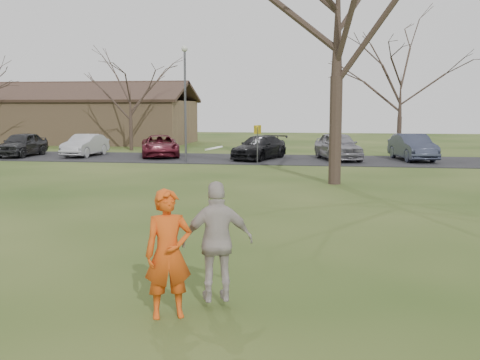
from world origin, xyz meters
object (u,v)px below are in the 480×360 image
Objects in this scene: car_4 at (338,146)px; building at (71,120)px; car_5 at (413,147)px; big_tree at (338,2)px; car_0 at (22,144)px; car_1 at (85,145)px; player_defender at (168,254)px; car_2 at (160,146)px; car_3 at (259,147)px; lamp_post at (185,89)px; catching_play at (218,241)px.

building reaches higher than car_4.
car_5 is 0.32× the size of big_tree.
car_0 is 0.21× the size of building.
car_1 is 14.66m from building.
building reaches higher than player_defender.
car_2 is at bearing -47.09° from building.
player_defender is 0.44× the size of car_0.
car_1 is 10.74m from car_3.
car_1 is at bearing 159.13° from lamp_post.
big_tree is at bearing -124.18° from car_5.
player_defender is at bearing -61.44° from car_1.
building is at bearing 118.29° from catching_play.
car_5 is at bearing 22.93° from car_3.
lamp_post is 11.38m from big_tree.
car_5 is at bearing 67.68° from big_tree.
catching_play reaches higher than car_3.
catching_play is (-1.94, -24.78, 0.21)m from car_4.
car_1 is 0.88× the size of car_3.
car_1 reaches higher than car_3.
car_3 is (10.74, -0.23, -0.00)m from car_1.
big_tree is at bearing -64.46° from car_2.
building is at bearing 132.09° from lamp_post.
lamp_post reaches higher than car_0.
car_0 is 0.96× the size of car_5.
lamp_post is at bearing -127.92° from car_3.
catching_play is 0.37× the size of lamp_post.
car_0 is at bearing 170.84° from car_5.
car_0 is at bearing 169.65° from lamp_post.
car_5 is 0.22× the size of building.
player_defender is 25.37m from car_4.
big_tree reaches higher than car_1.
big_tree reaches higher than car_3.
player_defender is 0.80× the size of catching_play.
player_defender is 0.42× the size of car_5.
car_3 is at bearing 33.25° from lamp_post.
building is at bearing 133.39° from car_4.
catching_play is at bearing -61.71° from building.
car_5 is (19.35, 0.39, 0.07)m from car_1.
big_tree is (4.27, -9.95, 6.30)m from car_3.
car_5 is (6.72, 25.65, -0.16)m from player_defender.
catching_play is (17.04, -24.10, 0.27)m from car_0.
car_0 is 14.53m from car_3.
car_3 is 4.46m from car_4.
catching_play is at bearing -74.22° from lamp_post.
catching_play is 0.11× the size of building.
car_1 is at bearing 163.39° from car_4.
car_5 is 25.91m from catching_play.
car_3 reaches higher than car_2.
car_1 is at bearing 118.14° from catching_play.
catching_play is at bearing -59.86° from car_1.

